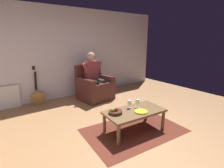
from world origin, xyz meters
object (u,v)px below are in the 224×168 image
(person_seated, at_px, (94,74))
(coffee_table, at_px, (135,113))
(fruit_bowl, at_px, (115,112))
(wine_glass_far, at_px, (137,102))
(decorative_dish, at_px, (141,112))
(armchair, at_px, (95,87))
(wine_glass_near, at_px, (130,103))
(guitar, at_px, (38,96))

(person_seated, height_order, coffee_table, person_seated)
(person_seated, relative_size, fruit_bowl, 5.44)
(wine_glass_far, distance_m, decorative_dish, 0.23)
(coffee_table, relative_size, decorative_dish, 4.87)
(armchair, distance_m, coffee_table, 1.99)
(person_seated, bearing_deg, wine_glass_near, 73.05)
(guitar, relative_size, wine_glass_far, 6.10)
(decorative_dish, bearing_deg, armchair, -97.09)
(wine_glass_near, relative_size, wine_glass_far, 0.92)
(person_seated, height_order, decorative_dish, person_seated)
(wine_glass_near, xyz_separation_m, decorative_dish, (-0.04, 0.27, -0.09))
(person_seated, relative_size, wine_glass_far, 8.02)
(armchair, relative_size, person_seated, 0.75)
(wine_glass_near, bearing_deg, guitar, -64.30)
(armchair, bearing_deg, wine_glass_near, 72.98)
(armchair, relative_size, guitar, 0.99)
(wine_glass_near, bearing_deg, decorative_dish, 97.97)
(person_seated, xyz_separation_m, wine_glass_far, (0.17, 1.91, -0.20))
(wine_glass_far, bearing_deg, armchair, -95.05)
(guitar, bearing_deg, fruit_bowl, 107.52)
(wine_glass_far, xyz_separation_m, fruit_bowl, (0.50, -0.03, -0.08))
(wine_glass_far, relative_size, decorative_dish, 0.69)
(wine_glass_near, bearing_deg, coffee_table, 89.01)
(person_seated, bearing_deg, decorative_dish, 75.21)
(wine_glass_near, height_order, decorative_dish, wine_glass_near)
(guitar, distance_m, wine_glass_near, 2.58)
(coffee_table, height_order, guitar, guitar)
(guitar, relative_size, wine_glass_near, 6.64)
(guitar, height_order, decorative_dish, guitar)
(armchair, distance_m, wine_glass_near, 1.86)
(wine_glass_near, bearing_deg, person_seated, -99.19)
(armchair, bearing_deg, person_seated, -90.00)
(wine_glass_near, bearing_deg, armchair, -99.26)
(person_seated, bearing_deg, guitar, -26.67)
(guitar, bearing_deg, decorative_dish, 114.03)
(coffee_table, xyz_separation_m, wine_glass_near, (-0.00, -0.15, 0.16))
(coffee_table, height_order, wine_glass_far, wine_glass_far)
(wine_glass_near, xyz_separation_m, wine_glass_far, (-0.13, 0.08, 0.01))
(coffee_table, relative_size, guitar, 1.15)
(person_seated, bearing_deg, coffee_table, 73.65)
(armchair, distance_m, decorative_dish, 2.11)
(person_seated, xyz_separation_m, wine_glass_near, (0.30, 1.83, -0.21))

